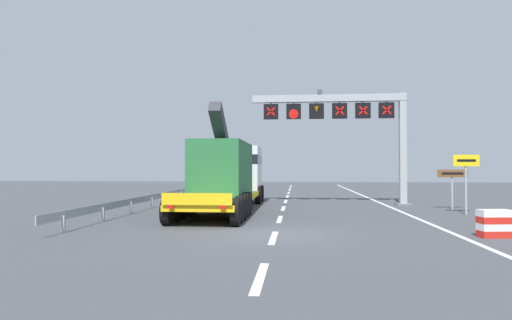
# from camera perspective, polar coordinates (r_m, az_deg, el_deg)

# --- Properties ---
(ground) EXTENTS (112.00, 112.00, 0.00)m
(ground) POSITION_cam_1_polar(r_m,az_deg,el_deg) (15.12, 2.07, -9.63)
(ground) COLOR #424449
(lane_markings) EXTENTS (0.20, 48.43, 0.01)m
(lane_markings) POSITION_cam_1_polar(r_m,az_deg,el_deg) (31.93, 4.04, -5.09)
(lane_markings) COLOR silver
(lane_markings) RESTS_ON ground
(edge_line_right) EXTENTS (0.20, 63.00, 0.01)m
(edge_line_right) POSITION_cam_1_polar(r_m,az_deg,el_deg) (27.54, 16.62, -5.69)
(edge_line_right) COLOR silver
(edge_line_right) RESTS_ON ground
(overhead_lane_gantry) EXTENTS (9.71, 0.90, 7.15)m
(overhead_lane_gantry) POSITION_cam_1_polar(r_m,az_deg,el_deg) (27.70, 11.92, 5.63)
(overhead_lane_gantry) COLOR #9EA0A5
(overhead_lane_gantry) RESTS_ON ground
(heavy_haul_truck_yellow) EXTENTS (3.02, 14.06, 5.30)m
(heavy_haul_truck_yellow) POSITION_cam_1_polar(r_m,az_deg,el_deg) (24.31, -3.39, -1.68)
(heavy_haul_truck_yellow) COLOR yellow
(heavy_haul_truck_yellow) RESTS_ON ground
(exit_sign_yellow) EXTENTS (1.22, 0.15, 2.90)m
(exit_sign_yellow) POSITION_cam_1_polar(r_m,az_deg,el_deg) (23.47, 25.84, -1.22)
(exit_sign_yellow) COLOR #9EA0A5
(exit_sign_yellow) RESTS_ON ground
(tourist_info_sign_brown) EXTENTS (1.55, 0.15, 2.16)m
(tourist_info_sign_brown) POSITION_cam_1_polar(r_m,az_deg,el_deg) (25.82, 24.36, -2.30)
(tourist_info_sign_brown) COLOR #9EA0A5
(tourist_info_sign_brown) RESTS_ON ground
(crash_barrier_striped) EXTENTS (1.06, 0.63, 0.90)m
(crash_barrier_striped) POSITION_cam_1_polar(r_m,az_deg,el_deg) (16.21, 28.83, -7.31)
(crash_barrier_striped) COLOR red
(crash_barrier_striped) RESTS_ON ground
(guardrail_left) EXTENTS (0.13, 37.09, 0.76)m
(guardrail_left) POSITION_cam_1_polar(r_m,az_deg,el_deg) (32.56, -9.15, -4.02)
(guardrail_left) COLOR #999EA3
(guardrail_left) RESTS_ON ground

